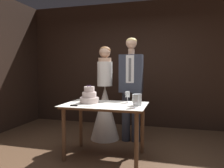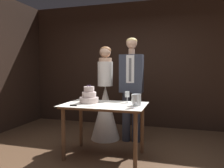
# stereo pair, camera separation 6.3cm
# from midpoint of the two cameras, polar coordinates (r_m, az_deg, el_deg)

# --- Properties ---
(ground_plane) EXTENTS (40.00, 40.00, 0.00)m
(ground_plane) POSITION_cam_midpoint_polar(r_m,az_deg,el_deg) (3.16, -1.19, -20.55)
(ground_plane) COLOR brown
(wall_back) EXTENTS (5.37, 0.12, 2.82)m
(wall_back) POSITION_cam_midpoint_polar(r_m,az_deg,el_deg) (5.07, 6.04, 5.06)
(wall_back) COLOR black
(wall_back) RESTS_ON ground_plane
(cake_table) EXTENTS (1.22, 0.78, 0.79)m
(cake_table) POSITION_cam_midpoint_polar(r_m,az_deg,el_deg) (3.25, -2.42, -7.09)
(cake_table) COLOR brown
(cake_table) RESTS_ON ground_plane
(tiered_cake) EXTENTS (0.29, 0.29, 0.27)m
(tiered_cake) POSITION_cam_midpoint_polar(r_m,az_deg,el_deg) (3.36, -6.48, -3.33)
(tiered_cake) COLOR beige
(tiered_cake) RESTS_ON cake_table
(cake_knife) EXTENTS (0.42, 0.08, 0.02)m
(cake_knife) POSITION_cam_midpoint_polar(r_m,az_deg,el_deg) (3.08, -9.17, -5.64)
(cake_knife) COLOR silver
(cake_knife) RESTS_ON cake_table
(wine_glass_near) EXTENTS (0.07, 0.07, 0.18)m
(wine_glass_near) POSITION_cam_midpoint_polar(r_m,az_deg,el_deg) (3.33, 3.53, -2.84)
(wine_glass_near) COLOR silver
(wine_glass_near) RESTS_ON cake_table
(wine_glass_middle) EXTENTS (0.08, 0.08, 0.18)m
(wine_glass_middle) POSITION_cam_midpoint_polar(r_m,az_deg,el_deg) (2.93, 5.45, -3.87)
(wine_glass_middle) COLOR silver
(wine_glass_middle) RESTS_ON cake_table
(hurricane_candle) EXTENTS (0.13, 0.13, 0.17)m
(hurricane_candle) POSITION_cam_midpoint_polar(r_m,az_deg,el_deg) (3.12, 6.03, -4.17)
(hurricane_candle) COLOR silver
(hurricane_candle) RESTS_ON cake_table
(bride) EXTENTS (0.54, 0.54, 1.72)m
(bride) POSITION_cam_midpoint_polar(r_m,az_deg,el_deg) (4.08, -2.31, -5.59)
(bride) COLOR white
(bride) RESTS_ON ground_plane
(groom) EXTENTS (0.40, 0.25, 1.86)m
(groom) POSITION_cam_midpoint_polar(r_m,az_deg,el_deg) (3.91, 4.55, -0.26)
(groom) COLOR #333847
(groom) RESTS_ON ground_plane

